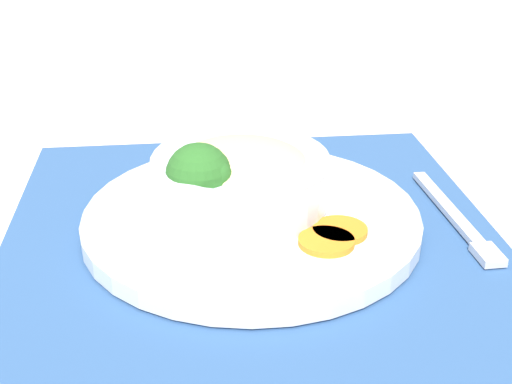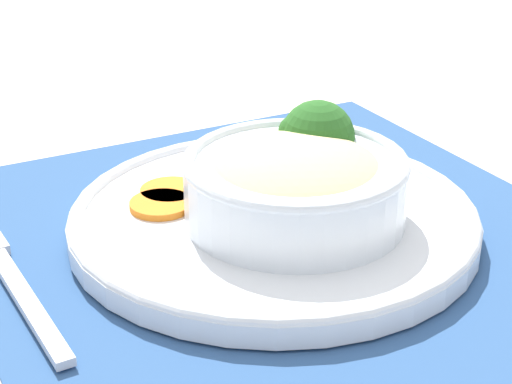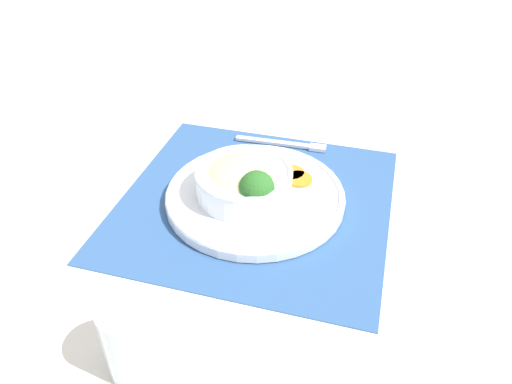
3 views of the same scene
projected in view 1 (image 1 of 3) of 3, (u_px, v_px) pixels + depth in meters
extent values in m
plane|color=beige|center=(252.00, 232.00, 0.65)|extent=(4.00, 4.00, 0.00)
cube|color=#2D5184|center=(252.00, 230.00, 0.65)|extent=(0.49, 0.49, 0.00)
cylinder|color=silver|center=(252.00, 220.00, 0.64)|extent=(0.30, 0.30, 0.02)
torus|color=silver|center=(252.00, 213.00, 0.64)|extent=(0.30, 0.30, 0.01)
cylinder|color=silver|center=(242.00, 182.00, 0.65)|extent=(0.16, 0.16, 0.05)
torus|color=silver|center=(241.00, 159.00, 0.64)|extent=(0.16, 0.16, 0.01)
ellipsoid|color=beige|center=(241.00, 171.00, 0.64)|extent=(0.13, 0.13, 0.05)
cylinder|color=#759E51|center=(201.00, 211.00, 0.62)|extent=(0.03, 0.03, 0.02)
sphere|color=#286023|center=(200.00, 176.00, 0.60)|extent=(0.06, 0.06, 0.06)
sphere|color=#286023|center=(218.00, 174.00, 0.59)|extent=(0.03, 0.03, 0.03)
sphere|color=#286023|center=(183.00, 170.00, 0.61)|extent=(0.02, 0.02, 0.02)
cylinder|color=orange|center=(327.00, 242.00, 0.59)|extent=(0.05, 0.05, 0.01)
cylinder|color=orange|center=(341.00, 230.00, 0.61)|extent=(0.05, 0.05, 0.01)
cube|color=silver|center=(453.00, 214.00, 0.67)|extent=(0.04, 0.18, 0.01)
cube|color=silver|center=(489.00, 255.00, 0.60)|extent=(0.02, 0.03, 0.01)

